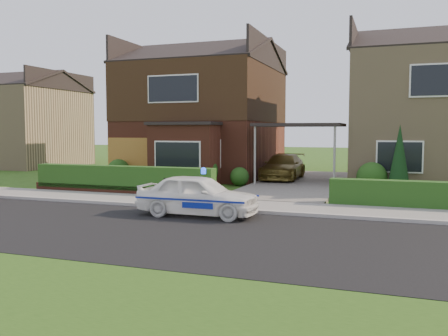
% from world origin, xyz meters
% --- Properties ---
extents(ground, '(120.00, 120.00, 0.00)m').
position_xyz_m(ground, '(0.00, 0.00, 0.00)').
color(ground, '#244512').
rests_on(ground, ground).
extents(road, '(60.00, 6.00, 0.02)m').
position_xyz_m(road, '(0.00, 0.00, 0.00)').
color(road, black).
rests_on(road, ground).
extents(kerb, '(60.00, 0.16, 0.12)m').
position_xyz_m(kerb, '(0.00, 3.05, 0.06)').
color(kerb, '#9E9993').
rests_on(kerb, ground).
extents(sidewalk, '(60.00, 2.00, 0.10)m').
position_xyz_m(sidewalk, '(0.00, 4.10, 0.05)').
color(sidewalk, slate).
rests_on(sidewalk, ground).
extents(grass_verge, '(60.00, 4.00, 0.01)m').
position_xyz_m(grass_verge, '(0.00, -5.00, 0.00)').
color(grass_verge, '#244512').
rests_on(grass_verge, ground).
extents(driveway, '(3.80, 12.00, 0.12)m').
position_xyz_m(driveway, '(0.00, 11.00, 0.06)').
color(driveway, '#666059').
rests_on(driveway, ground).
extents(house_left, '(7.50, 9.53, 7.25)m').
position_xyz_m(house_left, '(-5.78, 13.90, 3.81)').
color(house_left, brown).
rests_on(house_left, ground).
extents(house_right, '(7.50, 8.06, 7.25)m').
position_xyz_m(house_right, '(5.80, 13.99, 3.66)').
color(house_right, tan).
rests_on(house_right, ground).
extents(carport_link, '(3.80, 3.00, 2.77)m').
position_xyz_m(carport_link, '(0.00, 10.95, 2.66)').
color(carport_link, black).
rests_on(carport_link, ground).
extents(garage_door, '(2.20, 0.10, 2.10)m').
position_xyz_m(garage_door, '(-8.25, 9.96, 1.05)').
color(garage_door, '#955F20').
rests_on(garage_door, ground).
extents(dwarf_wall, '(7.70, 0.25, 0.36)m').
position_xyz_m(dwarf_wall, '(-5.80, 5.30, 0.18)').
color(dwarf_wall, brown).
rests_on(dwarf_wall, ground).
extents(hedge_left, '(7.50, 0.55, 0.90)m').
position_xyz_m(hedge_left, '(-5.80, 5.45, 0.00)').
color(hedge_left, '#1C3E13').
rests_on(hedge_left, ground).
extents(shrub_left_far, '(1.08, 1.08, 1.08)m').
position_xyz_m(shrub_left_far, '(-8.50, 9.50, 0.54)').
color(shrub_left_far, '#1C3E13').
rests_on(shrub_left_far, ground).
extents(shrub_left_mid, '(1.32, 1.32, 1.32)m').
position_xyz_m(shrub_left_mid, '(-4.00, 9.30, 0.66)').
color(shrub_left_mid, '#1C3E13').
rests_on(shrub_left_mid, ground).
extents(shrub_left_near, '(0.84, 0.84, 0.84)m').
position_xyz_m(shrub_left_near, '(-2.40, 9.60, 0.42)').
color(shrub_left_near, '#1C3E13').
rests_on(shrub_left_near, ground).
extents(shrub_right_near, '(1.20, 1.20, 1.20)m').
position_xyz_m(shrub_right_near, '(3.20, 9.40, 0.60)').
color(shrub_right_near, '#1C3E13').
rests_on(shrub_right_near, ground).
extents(conifer_a, '(0.90, 0.90, 2.60)m').
position_xyz_m(conifer_a, '(4.20, 9.20, 1.30)').
color(conifer_a, black).
rests_on(conifer_a, ground).
extents(neighbour_left, '(6.50, 7.00, 5.20)m').
position_xyz_m(neighbour_left, '(-20.00, 16.00, 2.60)').
color(neighbour_left, tan).
rests_on(neighbour_left, ground).
extents(police_car, '(3.23, 3.51, 1.36)m').
position_xyz_m(police_car, '(-1.28, 2.12, 0.60)').
color(police_car, white).
rests_on(police_car, ground).
extents(driveway_car, '(1.69, 4.10, 1.19)m').
position_xyz_m(driveway_car, '(-1.00, 12.15, 0.71)').
color(driveway_car, brown).
rests_on(driveway_car, driveway).
extents(potted_plant_a, '(0.46, 0.32, 0.83)m').
position_xyz_m(potted_plant_a, '(-9.00, 7.11, 0.41)').
color(potted_plant_a, gray).
rests_on(potted_plant_a, ground).
extents(potted_plant_b, '(0.48, 0.48, 0.69)m').
position_xyz_m(potted_plant_b, '(-5.62, 6.00, 0.34)').
color(potted_plant_b, gray).
rests_on(potted_plant_b, ground).
extents(potted_plant_c, '(0.62, 0.62, 0.82)m').
position_xyz_m(potted_plant_c, '(-6.73, 7.50, 0.41)').
color(potted_plant_c, gray).
rests_on(potted_plant_c, ground).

